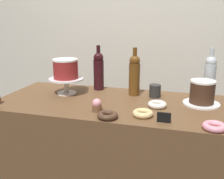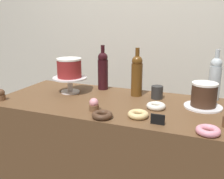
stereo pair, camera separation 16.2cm
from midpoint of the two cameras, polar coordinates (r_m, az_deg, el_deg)
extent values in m
cube|color=beige|center=(2.45, 10.00, 11.60)|extent=(6.00, 0.05, 2.60)
cube|color=brown|center=(1.85, 2.62, -16.73)|extent=(1.48, 0.67, 0.94)
cylinder|color=silver|center=(1.86, -6.67, -0.51)|extent=(0.13, 0.13, 0.01)
cylinder|color=silver|center=(1.84, -6.72, 1.00)|extent=(0.04, 0.04, 0.09)
cylinder|color=silver|center=(1.83, -6.77, 2.51)|extent=(0.24, 0.24, 0.01)
cylinder|color=maroon|center=(1.82, -6.83, 4.53)|extent=(0.17, 0.17, 0.12)
cylinder|color=white|center=(1.80, -6.90, 6.61)|extent=(0.17, 0.17, 0.01)
cylinder|color=white|center=(1.66, 22.00, -3.54)|extent=(0.22, 0.22, 0.01)
cylinder|color=#3D2619|center=(1.64, 22.24, -1.25)|extent=(0.15, 0.15, 0.13)
cylinder|color=white|center=(1.62, 22.49, 1.13)|extent=(0.15, 0.15, 0.01)
cylinder|color=black|center=(1.91, 0.43, 3.27)|extent=(0.08, 0.08, 0.22)
sphere|color=black|center=(1.89, 0.44, 7.05)|extent=(0.07, 0.07, 0.07)
cylinder|color=black|center=(1.88, 0.45, 8.58)|extent=(0.03, 0.03, 0.08)
cylinder|color=#5B3814|center=(1.76, 8.08, 2.08)|extent=(0.08, 0.08, 0.22)
sphere|color=#5B3814|center=(1.74, 8.24, 6.15)|extent=(0.07, 0.07, 0.07)
cylinder|color=#5B3814|center=(1.73, 8.31, 7.81)|extent=(0.03, 0.03, 0.08)
cylinder|color=#B2BCC1|center=(1.81, 23.95, 1.26)|extent=(0.08, 0.08, 0.22)
sphere|color=#B2BCC1|center=(1.79, 24.39, 5.20)|extent=(0.07, 0.07, 0.07)
cylinder|color=#B2BCC1|center=(1.78, 24.57, 6.80)|extent=(0.03, 0.03, 0.08)
cylinder|color=brown|center=(1.49, -0.85, -4.07)|extent=(0.06, 0.06, 0.03)
sphere|color=pink|center=(1.48, -0.86, -2.93)|extent=(0.05, 0.05, 0.05)
cylinder|color=brown|center=(1.79, -20.80, -1.70)|extent=(0.06, 0.06, 0.03)
sphere|color=brown|center=(1.78, -20.89, -0.74)|extent=(0.05, 0.05, 0.05)
torus|color=#E0C17F|center=(1.41, 9.06, -5.48)|extent=(0.11, 0.11, 0.03)
torus|color=pink|center=(1.31, 23.77, -8.35)|extent=(0.11, 0.11, 0.03)
torus|color=silver|center=(1.55, 12.60, -3.60)|extent=(0.11, 0.11, 0.03)
torus|color=#472D1E|center=(1.38, 1.19, -5.69)|extent=(0.11, 0.11, 0.03)
cube|color=black|center=(1.33, 13.47, -6.46)|extent=(0.07, 0.01, 0.05)
cylinder|color=#282828|center=(1.74, 12.50, -0.63)|extent=(0.08, 0.08, 0.08)
camera|label=1|loc=(0.08, -87.14, 0.80)|focal=41.68mm
camera|label=2|loc=(0.08, 92.86, -0.80)|focal=41.68mm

